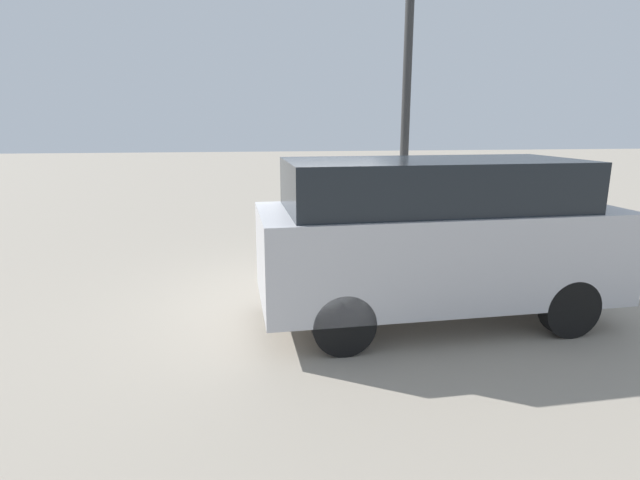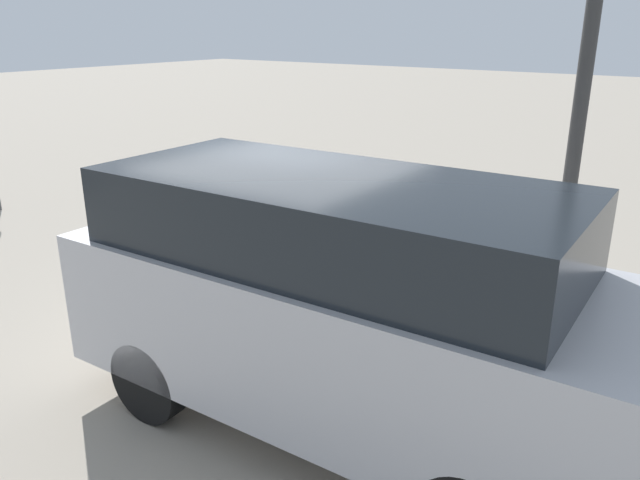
# 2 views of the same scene
# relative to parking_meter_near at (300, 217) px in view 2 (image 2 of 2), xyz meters

# --- Properties ---
(ground_plane) EXTENTS (80.00, 80.00, 0.00)m
(ground_plane) POSITION_rel_parking_meter_near_xyz_m (0.28, -0.55, -1.09)
(ground_plane) COLOR gray
(parking_meter_near) EXTENTS (0.21, 0.13, 1.47)m
(parking_meter_near) POSITION_rel_parking_meter_near_xyz_m (0.00, 0.00, 0.00)
(parking_meter_near) COLOR #4C4C4C
(parking_meter_near) RESTS_ON ground
(lamp_post) EXTENTS (0.44, 0.44, 5.51)m
(lamp_post) POSITION_rel_parking_meter_near_xyz_m (2.54, 1.97, 0.79)
(lamp_post) COLOR beige
(lamp_post) RESTS_ON ground
(parked_van) EXTENTS (4.74, 1.99, 2.17)m
(parked_van) POSITION_rel_parking_meter_near_xyz_m (1.82, -1.84, 0.10)
(parked_van) COLOR #B2B2B7
(parked_van) RESTS_ON ground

